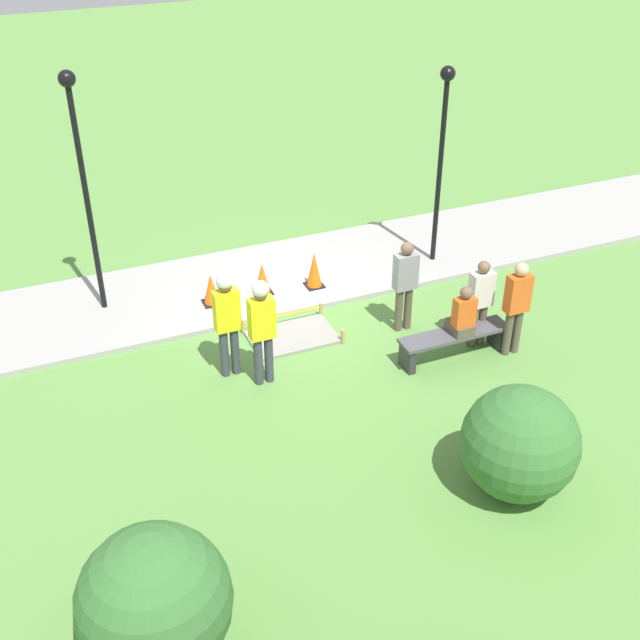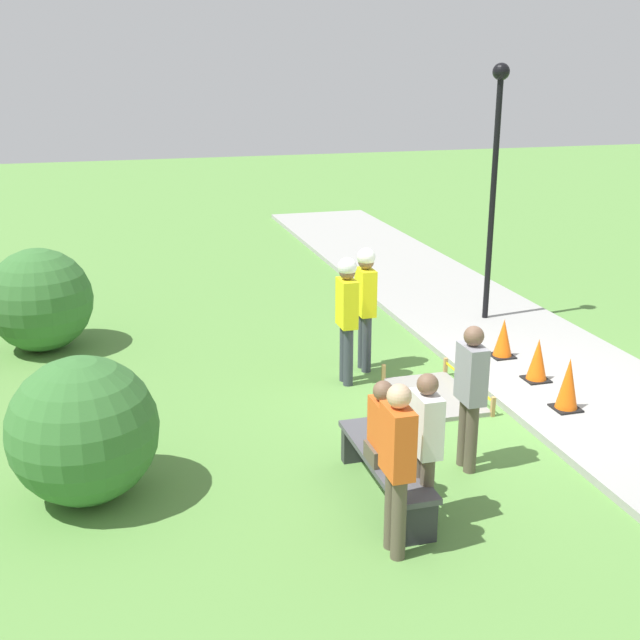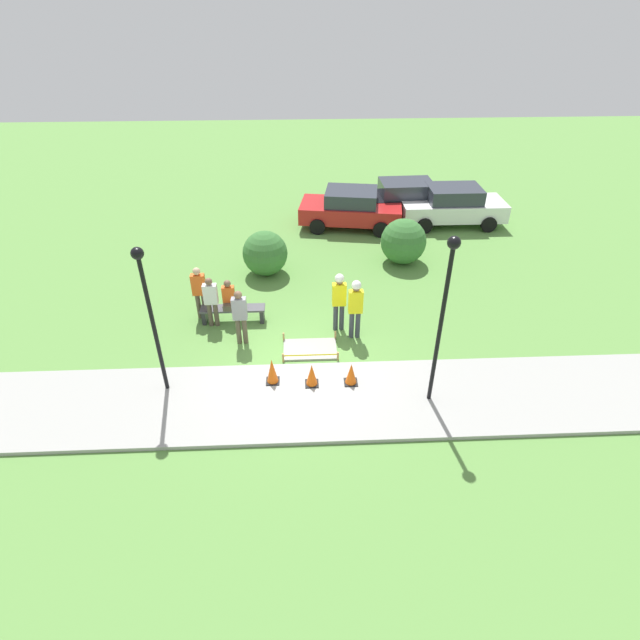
{
  "view_description": "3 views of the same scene",
  "coord_description": "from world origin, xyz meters",
  "px_view_note": "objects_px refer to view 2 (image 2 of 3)",
  "views": [
    {
      "loc": [
        4.46,
        11.69,
        7.7
      ],
      "look_at": [
        0.42,
        2.08,
        1.18
      ],
      "focal_mm": 45.0,
      "sensor_mm": 36.0,
      "label": 1
    },
    {
      "loc": [
        -8.98,
        5.0,
        4.43
      ],
      "look_at": [
        0.73,
        2.26,
        1.16
      ],
      "focal_mm": 45.0,
      "sensor_mm": 36.0,
      "label": 2
    },
    {
      "loc": [
        0.13,
        -10.46,
        8.51
      ],
      "look_at": [
        0.67,
        1.15,
        0.72
      ],
      "focal_mm": 28.0,
      "sensor_mm": 36.0,
      "label": 3
    }
  ],
  "objects_px": {
    "traffic_cone_sidewalk_edge": "(503,338)",
    "worker_supervisor": "(365,297)",
    "park_bench": "(385,468)",
    "bystander_in_gray_shirt": "(425,441)",
    "worker_assistant": "(347,309)",
    "bystander_in_white_shirt": "(471,390)",
    "lamppost_near": "(495,159)",
    "traffic_cone_near_patch": "(568,384)",
    "person_seated_on_bench": "(385,430)",
    "bystander_in_orange_shirt": "(397,460)",
    "traffic_cone_far_patch": "(538,360)"
  },
  "relations": [
    {
      "from": "worker_supervisor",
      "to": "worker_assistant",
      "type": "distance_m",
      "value": 0.6
    },
    {
      "from": "worker_assistant",
      "to": "bystander_in_white_shirt",
      "type": "relative_size",
      "value": 1.09
    },
    {
      "from": "bystander_in_white_shirt",
      "to": "park_bench",
      "type": "bearing_deg",
      "value": 107.91
    },
    {
      "from": "person_seated_on_bench",
      "to": "bystander_in_white_shirt",
      "type": "xyz_separation_m",
      "value": [
        0.45,
        -1.17,
        0.13
      ]
    },
    {
      "from": "worker_supervisor",
      "to": "bystander_in_orange_shirt",
      "type": "height_order",
      "value": "worker_supervisor"
    },
    {
      "from": "traffic_cone_near_patch",
      "to": "park_bench",
      "type": "bearing_deg",
      "value": 113.32
    },
    {
      "from": "traffic_cone_sidewalk_edge",
      "to": "worker_supervisor",
      "type": "bearing_deg",
      "value": 81.74
    },
    {
      "from": "traffic_cone_sidewalk_edge",
      "to": "bystander_in_gray_shirt",
      "type": "height_order",
      "value": "bystander_in_gray_shirt"
    },
    {
      "from": "traffic_cone_sidewalk_edge",
      "to": "bystander_in_gray_shirt",
      "type": "bearing_deg",
      "value": 142.65
    },
    {
      "from": "traffic_cone_near_patch",
      "to": "park_bench",
      "type": "relative_size",
      "value": 0.37
    },
    {
      "from": "park_bench",
      "to": "worker_assistant",
      "type": "relative_size",
      "value": 1.04
    },
    {
      "from": "bystander_in_orange_shirt",
      "to": "bystander_in_gray_shirt",
      "type": "xyz_separation_m",
      "value": [
        0.4,
        -0.45,
        -0.07
      ]
    },
    {
      "from": "traffic_cone_near_patch",
      "to": "person_seated_on_bench",
      "type": "distance_m",
      "value": 3.35
    },
    {
      "from": "park_bench",
      "to": "bystander_in_gray_shirt",
      "type": "relative_size",
      "value": 1.2
    },
    {
      "from": "traffic_cone_sidewalk_edge",
      "to": "worker_supervisor",
      "type": "xyz_separation_m",
      "value": [
        0.31,
        2.13,
        0.73
      ]
    },
    {
      "from": "traffic_cone_near_patch",
      "to": "traffic_cone_sidewalk_edge",
      "type": "bearing_deg",
      "value": -3.92
    },
    {
      "from": "worker_supervisor",
      "to": "bystander_in_gray_shirt",
      "type": "distance_m",
      "value": 4.23
    },
    {
      "from": "traffic_cone_far_patch",
      "to": "bystander_in_white_shirt",
      "type": "height_order",
      "value": "bystander_in_white_shirt"
    },
    {
      "from": "traffic_cone_far_patch",
      "to": "worker_supervisor",
      "type": "height_order",
      "value": "worker_supervisor"
    },
    {
      "from": "worker_supervisor",
      "to": "traffic_cone_near_patch",
      "type": "bearing_deg",
      "value": -139.07
    },
    {
      "from": "lamppost_near",
      "to": "traffic_cone_near_patch",
      "type": "bearing_deg",
      "value": 168.42
    },
    {
      "from": "traffic_cone_near_patch",
      "to": "worker_supervisor",
      "type": "relative_size",
      "value": 0.38
    },
    {
      "from": "bystander_in_white_shirt",
      "to": "lamppost_near",
      "type": "xyz_separation_m",
      "value": [
        4.78,
        -2.65,
        1.91
      ]
    },
    {
      "from": "park_bench",
      "to": "worker_assistant",
      "type": "xyz_separation_m",
      "value": [
        3.16,
        -0.57,
        0.77
      ]
    },
    {
      "from": "traffic_cone_near_patch",
      "to": "traffic_cone_sidewalk_edge",
      "type": "height_order",
      "value": "traffic_cone_near_patch"
    },
    {
      "from": "traffic_cone_near_patch",
      "to": "bystander_in_white_shirt",
      "type": "relative_size",
      "value": 0.42
    },
    {
      "from": "bystander_in_gray_shirt",
      "to": "bystander_in_white_shirt",
      "type": "height_order",
      "value": "bystander_in_white_shirt"
    },
    {
      "from": "park_bench",
      "to": "traffic_cone_near_patch",
      "type": "bearing_deg",
      "value": -66.68
    },
    {
      "from": "park_bench",
      "to": "lamppost_near",
      "type": "xyz_separation_m",
      "value": [
        5.14,
        -3.77,
        2.53
      ]
    },
    {
      "from": "lamppost_near",
      "to": "worker_assistant",
      "type": "bearing_deg",
      "value": 121.73
    },
    {
      "from": "person_seated_on_bench",
      "to": "bystander_in_white_shirt",
      "type": "height_order",
      "value": "bystander_in_white_shirt"
    },
    {
      "from": "worker_supervisor",
      "to": "bystander_in_gray_shirt",
      "type": "height_order",
      "value": "worker_supervisor"
    },
    {
      "from": "traffic_cone_far_patch",
      "to": "traffic_cone_sidewalk_edge",
      "type": "distance_m",
      "value": 0.99
    },
    {
      "from": "traffic_cone_near_patch",
      "to": "traffic_cone_sidewalk_edge",
      "type": "relative_size",
      "value": 1.18
    },
    {
      "from": "traffic_cone_near_patch",
      "to": "worker_supervisor",
      "type": "height_order",
      "value": "worker_supervisor"
    },
    {
      "from": "bystander_in_orange_shirt",
      "to": "lamppost_near",
      "type": "relative_size",
      "value": 0.4
    },
    {
      "from": "worker_supervisor",
      "to": "lamppost_near",
      "type": "relative_size",
      "value": 0.43
    },
    {
      "from": "traffic_cone_near_patch",
      "to": "worker_supervisor",
      "type": "xyz_separation_m",
      "value": [
        2.3,
        1.99,
        0.68
      ]
    },
    {
      "from": "traffic_cone_sidewalk_edge",
      "to": "worker_supervisor",
      "type": "distance_m",
      "value": 2.27
    },
    {
      "from": "bystander_in_white_shirt",
      "to": "bystander_in_orange_shirt",
      "type": "bearing_deg",
      "value": 133.95
    },
    {
      "from": "worker_supervisor",
      "to": "lamppost_near",
      "type": "height_order",
      "value": "lamppost_near"
    },
    {
      "from": "worker_assistant",
      "to": "park_bench",
      "type": "bearing_deg",
      "value": 169.79
    },
    {
      "from": "traffic_cone_near_patch",
      "to": "bystander_in_gray_shirt",
      "type": "height_order",
      "value": "bystander_in_gray_shirt"
    },
    {
      "from": "traffic_cone_sidewalk_edge",
      "to": "traffic_cone_far_patch",
      "type": "bearing_deg",
      "value": -179.62
    },
    {
      "from": "traffic_cone_sidewalk_edge",
      "to": "park_bench",
      "type": "xyz_separation_m",
      "value": [
        -3.28,
        3.12,
        -0.05
      ]
    },
    {
      "from": "park_bench",
      "to": "lamppost_near",
      "type": "height_order",
      "value": "lamppost_near"
    },
    {
      "from": "traffic_cone_near_patch",
      "to": "person_seated_on_bench",
      "type": "xyz_separation_m",
      "value": [
        -1.37,
        3.03,
        0.39
      ]
    },
    {
      "from": "person_seated_on_bench",
      "to": "bystander_in_gray_shirt",
      "type": "bearing_deg",
      "value": -153.24
    },
    {
      "from": "traffic_cone_near_patch",
      "to": "lamppost_near",
      "type": "relative_size",
      "value": 0.16
    },
    {
      "from": "person_seated_on_bench",
      "to": "traffic_cone_sidewalk_edge",
      "type": "bearing_deg",
      "value": -43.3
    }
  ]
}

